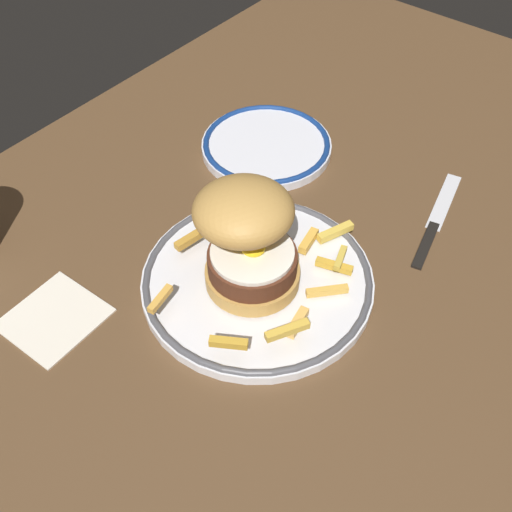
# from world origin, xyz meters

# --- Properties ---
(ground_plane) EXTENTS (1.33, 0.84, 0.04)m
(ground_plane) POSITION_xyz_m (0.00, 0.00, -0.02)
(ground_plane) COLOR brown
(dinner_plate) EXTENTS (0.26, 0.26, 0.02)m
(dinner_plate) POSITION_xyz_m (-0.03, 0.00, 0.01)
(dinner_plate) COLOR silver
(dinner_plate) RESTS_ON ground_plane
(burger) EXTENTS (0.15, 0.15, 0.12)m
(burger) POSITION_xyz_m (-0.03, 0.01, 0.08)
(burger) COLOR #C28F44
(burger) RESTS_ON dinner_plate
(fries_pile) EXTENTS (0.25, 0.19, 0.03)m
(fries_pile) POSITION_xyz_m (-0.01, -0.02, 0.03)
(fries_pile) COLOR gold
(fries_pile) RESTS_ON dinner_plate
(side_plate) EXTENTS (0.18, 0.18, 0.02)m
(side_plate) POSITION_xyz_m (0.17, 0.14, 0.01)
(side_plate) COLOR silver
(side_plate) RESTS_ON ground_plane
(knife) EXTENTS (0.18, 0.05, 0.01)m
(knife) POSITION_xyz_m (0.18, -0.11, 0.00)
(knife) COLOR black
(knife) RESTS_ON ground_plane
(napkin) EXTENTS (0.10, 0.09, 0.00)m
(napkin) POSITION_xyz_m (-0.20, 0.14, 0.00)
(napkin) COLOR silver
(napkin) RESTS_ON ground_plane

